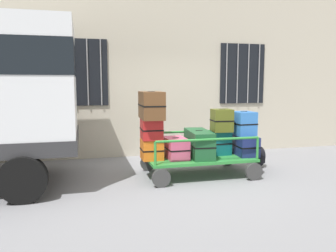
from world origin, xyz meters
name	(u,v)px	position (x,y,z in m)	size (l,w,h in m)	color
ground_plane	(185,179)	(0.00, 0.00, 0.00)	(40.00, 40.00, 0.00)	gray
building_wall	(157,53)	(0.00, 2.34, 2.50)	(12.00, 0.38, 5.00)	#BCB29E
luggage_cart	(198,159)	(0.33, 0.19, 0.31)	(2.05, 1.20, 0.37)	#2D8438
cart_railing	(199,138)	(0.33, 0.19, 0.71)	(1.95, 1.07, 0.43)	#2D8438
suitcase_left_bottom	(152,149)	(-0.58, 0.16, 0.55)	(0.39, 0.41, 0.37)	orange
suitcase_left_middle	(151,129)	(-0.58, 0.19, 0.93)	(0.40, 0.52, 0.37)	#B21E1E
suitcase_left_top	(151,105)	(-0.58, 0.18, 1.36)	(0.42, 0.81, 0.50)	brown
suitcase_midleft_bottom	(176,148)	(-0.13, 0.17, 0.56)	(0.39, 0.64, 0.38)	#CC4C72
suitcase_center_bottom	(199,144)	(0.33, 0.18, 0.62)	(0.47, 1.00, 0.50)	#194C28
suitcase_midright_bottom	(220,143)	(0.79, 0.23, 0.60)	(0.40, 0.29, 0.46)	#0F5960
suitcase_midright_middle	(222,120)	(0.79, 0.17, 1.05)	(0.40, 0.39, 0.43)	#4C5119
suitcase_right_bottom	(242,144)	(1.25, 0.20, 0.56)	(0.42, 0.85, 0.38)	navy
suitcase_right_middle	(244,123)	(1.25, 0.17, 0.98)	(0.40, 0.45, 0.46)	#3372C6
backpack	(260,157)	(1.79, 0.48, 0.22)	(0.27, 0.22, 0.44)	black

